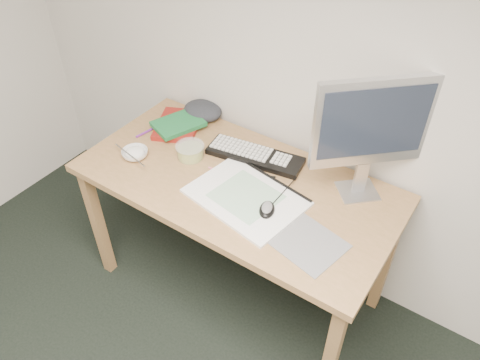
{
  "coord_description": "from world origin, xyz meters",
  "views": [
    {
      "loc": [
        0.67,
        0.17,
        2.09
      ],
      "look_at": [
        -0.14,
        1.36,
        0.83
      ],
      "focal_mm": 35.0,
      "sensor_mm": 36.0,
      "label": 1
    }
  ],
  "objects_px": {
    "desk": "(236,194)",
    "keyboard": "(255,156)",
    "monitor": "(372,126)",
    "rice_bowl": "(135,154)",
    "sketchpad": "(246,197)"
  },
  "relations": [
    {
      "from": "sketchpad",
      "to": "monitor",
      "type": "bearing_deg",
      "value": 48.67
    },
    {
      "from": "keyboard",
      "to": "desk",
      "type": "bearing_deg",
      "value": -93.7
    },
    {
      "from": "monitor",
      "to": "desk",
      "type": "bearing_deg",
      "value": 162.33
    },
    {
      "from": "desk",
      "to": "sketchpad",
      "type": "height_order",
      "value": "sketchpad"
    },
    {
      "from": "rice_bowl",
      "to": "monitor",
      "type": "bearing_deg",
      "value": 20.48
    },
    {
      "from": "desk",
      "to": "keyboard",
      "type": "height_order",
      "value": "keyboard"
    },
    {
      "from": "desk",
      "to": "rice_bowl",
      "type": "height_order",
      "value": "rice_bowl"
    },
    {
      "from": "monitor",
      "to": "rice_bowl",
      "type": "distance_m",
      "value": 1.05
    },
    {
      "from": "keyboard",
      "to": "rice_bowl",
      "type": "relative_size",
      "value": 3.71
    },
    {
      "from": "desk",
      "to": "monitor",
      "type": "xyz_separation_m",
      "value": [
        0.47,
        0.23,
        0.42
      ]
    },
    {
      "from": "sketchpad",
      "to": "rice_bowl",
      "type": "distance_m",
      "value": 0.58
    },
    {
      "from": "desk",
      "to": "keyboard",
      "type": "distance_m",
      "value": 0.2
    },
    {
      "from": "desk",
      "to": "rice_bowl",
      "type": "bearing_deg",
      "value": -165.15
    },
    {
      "from": "keyboard",
      "to": "monitor",
      "type": "relative_size",
      "value": 0.83
    },
    {
      "from": "sketchpad",
      "to": "keyboard",
      "type": "height_order",
      "value": "keyboard"
    }
  ]
}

